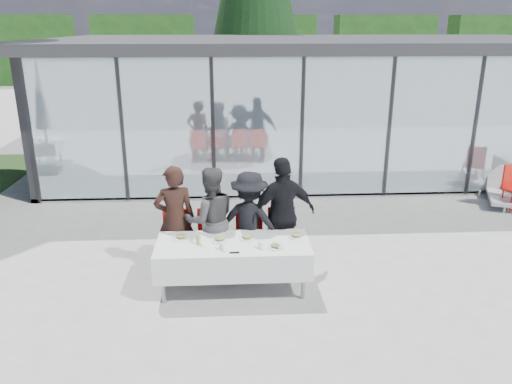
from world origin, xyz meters
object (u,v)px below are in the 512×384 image
diner_d (283,214)px  plate_a (181,237)px  diner_c (250,222)px  plate_extra (276,246)px  dining_table (233,256)px  juice_bottle (198,239)px  diner_chair_a (177,237)px  diner_chair_c (249,235)px  diner_b (211,220)px  folded_eyeglasses (234,253)px  diner_chair_d (282,234)px  plate_c (247,237)px  diner_a (175,220)px  lounger (503,191)px  spare_chair_b (460,169)px  diner_chair_b (211,236)px  plate_b (220,239)px  plate_d (296,236)px

diner_d → plate_a: bearing=-1.6°
diner_c → plate_extra: size_ratio=6.73×
dining_table → juice_bottle: bearing=-176.7°
diner_d → diner_chair_a: bearing=-21.0°
diner_chair_c → plate_extra: bearing=-70.1°
diner_chair_a → plate_extra: (1.52, -0.95, 0.24)m
diner_b → plate_a: bearing=34.6°
folded_eyeglasses → diner_chair_a: bearing=129.8°
plate_extra → juice_bottle: 1.13m
diner_chair_d → plate_c: size_ratio=4.00×
diner_a → diner_b: diner_a is taller
dining_table → lounger: (6.07, 3.56, -0.28)m
plate_a → diner_chair_a: bearing=103.3°
diner_b → plate_a: size_ratio=7.08×
diner_b → spare_chair_b: diner_b is taller
spare_chair_b → lounger: 1.07m
folded_eyeglasses → dining_table: bearing=92.7°
diner_chair_c → diner_d: 0.67m
diner_chair_a → plate_c: 1.30m
plate_c → diner_chair_c: bearing=84.5°
diner_chair_b → plate_b: size_ratio=4.00×
plate_b → lounger: bearing=29.0°
plate_c → spare_chair_b: size_ratio=0.25×
diner_b → plate_extra: bearing=127.2°
folded_eyeglasses → diner_d: bearing=51.6°
diner_c → plate_a: bearing=41.5°
plate_c → plate_d: (0.74, 0.02, 0.00)m
diner_a → plate_b: 0.90m
plate_d → juice_bottle: (-1.45, -0.18, 0.05)m
diner_chair_b → plate_extra: 1.37m
plate_b → folded_eyeglasses: size_ratio=1.74×
diner_d → plate_a: size_ratio=7.64×
plate_c → plate_d: size_ratio=1.00×
diner_d → lounger: diner_d is taller
dining_table → diner_chair_b: diner_chair_b is taller
diner_a → plate_extra: size_ratio=7.22×
diner_d → diner_chair_d: 0.41m
diner_chair_a → plate_c: bearing=-28.9°
plate_d → lounger: bearing=33.6°
dining_table → diner_d: diner_d is taller
diner_a → plate_d: bearing=154.7°
diner_chair_c → plate_c: size_ratio=4.00×
plate_extra → juice_bottle: bearing=171.2°
diner_b → plate_extra: diner_b is taller
diner_chair_b → juice_bottle: size_ratio=5.97×
folded_eyeglasses → lounger: (6.06, 3.91, -0.50)m
plate_c → diner_d: bearing=40.8°
lounger → folded_eyeglasses: bearing=-147.2°
diner_c → diner_d: diner_d is taller
dining_table → diner_c: bearing=66.8°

